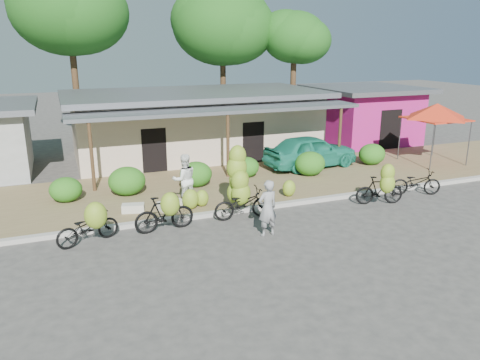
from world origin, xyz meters
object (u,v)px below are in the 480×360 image
object	(u,v)px
bike_center	(240,190)
bike_far_right	(416,182)
tree_near_right	(291,36)
tree_far_center	(64,7)
sack_near	(170,205)
bike_far_left	(89,225)
bike_right	(381,187)
tree_center_right	(219,23)
red_canopy	(437,111)
bike_left	(165,212)
bystander	(184,179)
sack_far	(133,208)
vendor	(268,208)
teal_van	(311,151)

from	to	relation	value
bike_center	bike_far_right	size ratio (longest dim) A/B	1.20
tree_near_right	tree_far_center	bearing A→B (deg)	173.42
bike_center	sack_near	world-z (taller)	bike_center
bike_far_left	bike_center	bearing A→B (deg)	-103.49
bike_far_right	tree_far_center	bearing A→B (deg)	58.88
tree_near_right	bike_right	size ratio (longest dim) A/B	4.21
tree_far_center	bike_center	distance (m)	16.54
tree_center_right	bike_far_left	world-z (taller)	tree_center_right
red_canopy	bike_right	xyz separation A→B (m)	(-6.13, -4.05, -1.92)
bike_far_right	bike_center	bearing A→B (deg)	107.88
bike_left	tree_center_right	bearing A→B (deg)	-29.70
red_canopy	bike_right	world-z (taller)	red_canopy
tree_near_right	bike_left	size ratio (longest dim) A/B	3.96
tree_center_right	sack_near	distance (m)	16.62
bike_far_left	bystander	distance (m)	4.10
sack_far	vendor	distance (m)	4.87
sack_near	sack_far	size ratio (longest dim) A/B	1.13
tree_center_right	sack_far	size ratio (longest dim) A/B	12.41
tree_near_right	bike_far_right	bearing A→B (deg)	-95.52
tree_far_center	tree_near_right	size ratio (longest dim) A/B	1.29
sack_near	bystander	bearing A→B (deg)	27.96
bike_left	bike_far_right	distance (m)	9.91
red_canopy	bike_far_right	size ratio (longest dim) A/B	1.73
tree_near_right	bike_center	size ratio (longest dim) A/B	3.19
tree_far_center	bystander	xyz separation A→B (m)	(2.99, -12.87, -6.54)
bike_far_left	sack_near	bearing A→B (deg)	-77.27
sack_near	bike_far_left	bearing A→B (deg)	-147.25
bike_left	teal_van	xyz separation A→B (m)	(8.01, 4.99, 0.23)
tree_center_right	bike_left	size ratio (longest dim) A/B	4.78
teal_van	bystander	bearing A→B (deg)	107.61
bystander	teal_van	size ratio (longest dim) A/B	0.41
bike_center	bike_far_right	distance (m)	7.24
bike_far_left	vendor	bearing A→B (deg)	-124.19
bike_left	sack_near	world-z (taller)	bike_left
red_canopy	sack_near	distance (m)	13.75
bike_left	sack_far	bearing A→B (deg)	16.10
bystander	teal_van	distance (m)	7.45
bike_far_left	sack_near	size ratio (longest dim) A/B	2.37
sack_near	sack_far	distance (m)	1.27
bike_left	bike_far_right	world-z (taller)	bike_left
sack_near	teal_van	distance (m)	8.18
sack_near	teal_van	bearing A→B (deg)	23.81
tree_near_right	bike_far_right	size ratio (longest dim) A/B	3.82
bike_far_left	sack_far	world-z (taller)	bike_far_left
bike_far_left	bike_left	distance (m)	2.29
bike_right	sack_near	distance (m)	7.59
bike_far_left	tree_center_right	bearing A→B (deg)	-51.40
red_canopy	bystander	distance (m)	12.99
bike_far_left	teal_van	distance (m)	11.50
tree_center_right	sack_near	size ratio (longest dim) A/B	10.95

